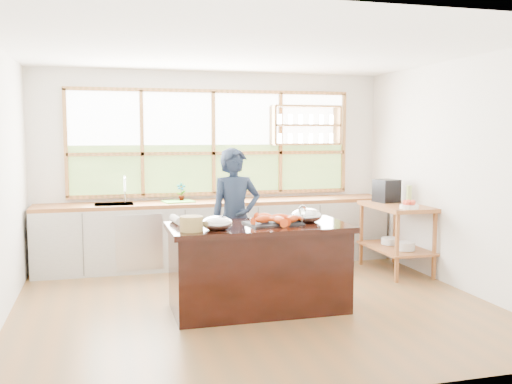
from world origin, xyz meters
name	(u,v)px	position (x,y,z in m)	size (l,w,h in m)	color
ground_plane	(254,304)	(0.00, 0.00, 0.00)	(5.00, 5.00, 0.00)	brown
room_shell	(244,141)	(0.02, 0.51, 1.75)	(5.02, 4.52, 2.71)	silver
back_counter	(217,232)	(-0.02, 1.94, 0.45)	(4.90, 0.63, 0.90)	beige
right_shelf_unit	(397,227)	(2.19, 0.89, 0.60)	(0.62, 1.10, 0.90)	#99512E
island	(259,267)	(0.00, -0.20, 0.45)	(1.85, 0.90, 0.90)	black
cook	(235,220)	(-0.06, 0.61, 0.83)	(0.61, 0.40, 1.67)	#182338
potted_plant	(181,192)	(-0.50, 2.00, 1.03)	(0.14, 0.09, 0.26)	slate
cutting_board	(178,201)	(-0.55, 1.94, 0.91)	(0.40, 0.30, 0.01)	#59C23B
espresso_machine	(386,191)	(2.19, 1.19, 1.05)	(0.27, 0.29, 0.31)	black
wine_bottle	(409,196)	(2.24, 0.68, 1.04)	(0.07, 0.07, 0.27)	#97AE5A
fruit_bowl	(409,205)	(2.14, 0.50, 0.94)	(0.23, 0.23, 0.11)	silver
slate_board	(273,223)	(0.15, -0.21, 0.91)	(0.55, 0.40, 0.02)	black
lobster_pile	(276,219)	(0.18, -0.24, 0.96)	(0.52, 0.48, 0.08)	#E25A10
mixing_bowl_left	(217,223)	(-0.47, -0.39, 0.96)	(0.30, 0.30, 0.14)	silver
mixing_bowl_right	(307,216)	(0.54, -0.17, 0.97)	(0.32, 0.32, 0.15)	silver
wine_glass	(302,211)	(0.37, -0.48, 1.06)	(0.08, 0.08, 0.22)	silver
wicker_basket	(191,224)	(-0.73, -0.41, 0.97)	(0.23, 0.23, 0.14)	#AA8A4F
parchment_roll	(176,220)	(-0.81, 0.10, 0.94)	(0.08, 0.08, 0.30)	silver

